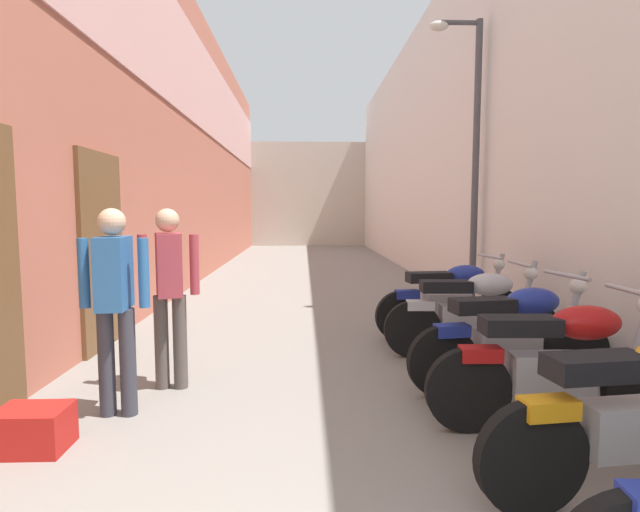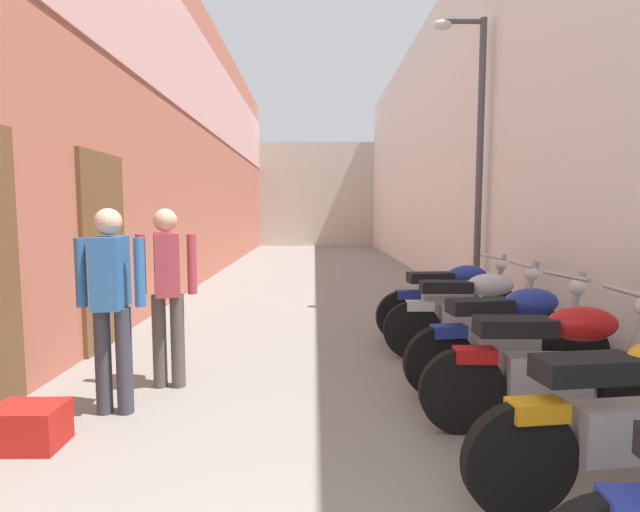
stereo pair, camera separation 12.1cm
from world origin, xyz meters
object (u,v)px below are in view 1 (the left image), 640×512
Objects in this scene: motorcycle_third at (560,362)px; motorcycle_fourth at (513,335)px; motorcycle_fifth at (473,311)px; plastic_crate at (33,429)px; pedestrian_further_down at (169,285)px; motorcycle_sixth at (451,298)px; pedestrian_mid_alley at (115,296)px; street_lamp at (470,143)px.

motorcycle_fourth is at bearing 90.01° from motorcycle_third.
motorcycle_fifth is 4.21× the size of plastic_crate.
pedestrian_further_down is at bearing -164.74° from motorcycle_fifth.
plastic_crate is at bearing -143.06° from motorcycle_sixth.
motorcycle_third is 1.18× the size of pedestrian_mid_alley.
street_lamp is at bearing 44.79° from plastic_crate.
motorcycle_third is at bearing -89.99° from motorcycle_fourth.
street_lamp is (0.69, 3.29, 2.05)m from motorcycle_fourth.
motorcycle_sixth is (-0.00, 2.51, 0.00)m from motorcycle_third.
pedestrian_further_down is at bearing 66.12° from pedestrian_mid_alley.
motorcycle_sixth is (-0.00, 0.75, 0.00)m from motorcycle_fifth.
plastic_crate is (-3.54, -0.92, -0.36)m from motorcycle_fourth.
motorcycle_third is 1.18× the size of pedestrian_further_down.
plastic_crate is at bearing -118.35° from pedestrian_further_down.
plastic_crate is 0.10× the size of street_lamp.
pedestrian_mid_alley is 5.58m from street_lamp.
street_lamp is at bearing 40.40° from pedestrian_further_down.
street_lamp reaches higher than motorcycle_third.
plastic_crate is at bearing -122.63° from pedestrian_mid_alley.
motorcycle_third is 1.00× the size of motorcycle_sixth.
motorcycle_sixth reaches higher than plastic_crate.
motorcycle_fifth is 0.75m from motorcycle_sixth.
pedestrian_mid_alley is 1.00× the size of pedestrian_further_down.
motorcycle_fifth is (-0.00, 1.76, 0.00)m from motorcycle_third.
motorcycle_fourth reaches higher than plastic_crate.
motorcycle_fifth is at bearing 90.00° from motorcycle_third.
pedestrian_mid_alley is at bearing 57.37° from plastic_crate.
motorcycle_fifth and motorcycle_sixth have the same top height.
motorcycle_fifth is at bearing 28.37° from plastic_crate.
pedestrian_further_down reaches higher than motorcycle_fourth.
plastic_crate is at bearing -151.63° from motorcycle_fifth.
plastic_crate is (-3.54, -0.15, -0.36)m from motorcycle_third.
plastic_crate is at bearing -165.50° from motorcycle_fourth.
pedestrian_mid_alley reaches higher than motorcycle_third.
motorcycle_sixth is at bearing 90.00° from motorcycle_fifth.
pedestrian_mid_alley is (-3.19, -1.37, 0.42)m from motorcycle_fifth.
motorcycle_fifth is at bearing 90.00° from motorcycle_fourth.
motorcycle_third is 1.00× the size of motorcycle_fifth.
street_lamp reaches higher than plastic_crate.
motorcycle_third is at bearing -99.72° from street_lamp.
motorcycle_sixth is 3.35m from pedestrian_further_down.
motorcycle_sixth is at bearing 90.00° from motorcycle_third.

